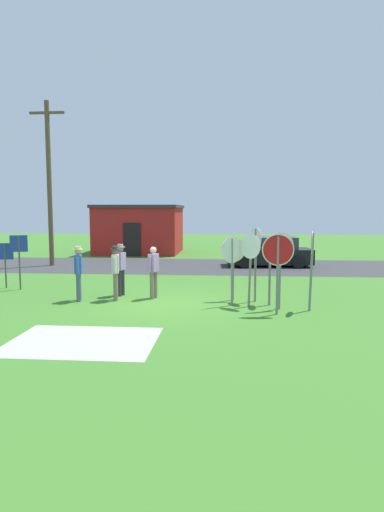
# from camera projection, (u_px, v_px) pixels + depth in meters

# --- Properties ---
(ground_plane) EXTENTS (80.00, 80.00, 0.00)m
(ground_plane) POSITION_uv_depth(u_px,v_px,m) (165.00, 304.00, 13.08)
(ground_plane) COLOR #3D7528
(street_asphalt) EXTENTS (60.00, 6.40, 0.01)m
(street_asphalt) POSITION_uv_depth(u_px,v_px,m) (190.00, 266.00, 22.22)
(street_asphalt) COLOR #38383A
(street_asphalt) RESTS_ON ground
(concrete_path) EXTENTS (3.20, 2.40, 0.01)m
(concrete_path) POSITION_uv_depth(u_px,v_px,m) (83.00, 341.00, 9.38)
(concrete_path) COLOR #ADAAA3
(concrete_path) RESTS_ON ground
(building_background) EXTENTS (5.56, 5.24, 3.22)m
(building_background) POSITION_uv_depth(u_px,v_px,m) (140.00, 229.00, 29.17)
(building_background) COLOR #B2231E
(building_background) RESTS_ON ground
(utility_pole) EXTENTS (1.80, 0.24, 8.37)m
(utility_pole) POSITION_uv_depth(u_px,v_px,m) (49.00, 181.00, 21.97)
(utility_pole) COLOR brown
(utility_pole) RESTS_ON ground
(parked_car_on_street) EXTENTS (4.39, 2.20, 1.51)m
(parked_car_on_street) POSITION_uv_depth(u_px,v_px,m) (270.00, 253.00, 22.11)
(parked_car_on_street) COLOR black
(parked_car_on_street) RESTS_ON ground
(stop_sign_rear_right) EXTENTS (0.77, 0.14, 2.01)m
(stop_sign_rear_right) POSITION_uv_depth(u_px,v_px,m) (233.00, 258.00, 13.60)
(stop_sign_rear_right) COLOR slate
(stop_sign_rear_right) RESTS_ON ground
(stop_sign_rear_left) EXTENTS (0.57, 0.52, 2.17)m
(stop_sign_rear_left) POSITION_uv_depth(u_px,v_px,m) (250.00, 257.00, 12.66)
(stop_sign_rear_left) COLOR slate
(stop_sign_rear_left) RESTS_ON ground
(stop_sign_leaning_right) EXTENTS (0.80, 0.32, 2.25)m
(stop_sign_leaning_right) POSITION_uv_depth(u_px,v_px,m) (280.00, 256.00, 12.32)
(stop_sign_leaning_right) COLOR slate
(stop_sign_leaning_right) RESTS_ON ground
(stop_sign_tallest) EXTENTS (0.30, 0.61, 2.34)m
(stop_sign_tallest) POSITION_uv_depth(u_px,v_px,m) (256.00, 252.00, 13.35)
(stop_sign_tallest) COLOR slate
(stop_sign_tallest) RESTS_ON ground
(stop_sign_far_back) EXTENTS (0.17, 0.65, 2.28)m
(stop_sign_far_back) POSITION_uv_depth(u_px,v_px,m) (312.00, 258.00, 12.10)
(stop_sign_far_back) COLOR slate
(stop_sign_far_back) RESTS_ON ground
(stop_sign_nearest) EXTENTS (0.87, 0.07, 2.22)m
(stop_sign_nearest) POSITION_uv_depth(u_px,v_px,m) (278.00, 259.00, 11.67)
(stop_sign_nearest) COLOR slate
(stop_sign_nearest) RESTS_ON ground
(stop_sign_center_cluster) EXTENTS (0.07, 0.67, 1.95)m
(stop_sign_center_cluster) POSITION_uv_depth(u_px,v_px,m) (270.00, 262.00, 12.86)
(stop_sign_center_cluster) COLOR slate
(stop_sign_center_cluster) RESTS_ON ground
(stop_sign_low_front) EXTENTS (0.63, 0.53, 2.09)m
(stop_sign_low_front) POSITION_uv_depth(u_px,v_px,m) (232.00, 258.00, 12.82)
(stop_sign_low_front) COLOR slate
(stop_sign_low_front) RESTS_ON ground
(person_in_dark_shirt) EXTENTS (0.33, 0.54, 1.69)m
(person_in_dark_shirt) POSITION_uv_depth(u_px,v_px,m) (153.00, 269.00, 13.89)
(person_in_dark_shirt) COLOR #7A6B56
(person_in_dark_shirt) RESTS_ON ground
(person_in_teal) EXTENTS (0.31, 0.55, 1.74)m
(person_in_teal) POSITION_uv_depth(u_px,v_px,m) (121.00, 267.00, 14.33)
(person_in_teal) COLOR #2D2D33
(person_in_teal) RESTS_ON ground
(person_with_sunhat) EXTENTS (0.31, 0.56, 1.74)m
(person_with_sunhat) POSITION_uv_depth(u_px,v_px,m) (115.00, 270.00, 13.62)
(person_with_sunhat) COLOR #7A6B56
(person_with_sunhat) RESTS_ON ground
(person_on_left) EXTENTS (0.32, 0.55, 1.74)m
(person_on_left) POSITION_uv_depth(u_px,v_px,m) (78.00, 270.00, 13.51)
(person_on_left) COLOR #4C5670
(person_on_left) RESTS_ON ground
(info_panel_leftmost) EXTENTS (0.56, 0.25, 1.97)m
(info_panel_leftmost) POSITION_uv_depth(u_px,v_px,m) (19.00, 252.00, 15.42)
(info_panel_leftmost) COLOR #4C4C51
(info_panel_leftmost) RESTS_ON ground
(info_panel_middle) EXTENTS (0.59, 0.14, 1.67)m
(info_panel_middle) POSITION_uv_depth(u_px,v_px,m) (5.00, 257.00, 15.74)
(info_panel_middle) COLOR #4C4C51
(info_panel_middle) RESTS_ON ground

